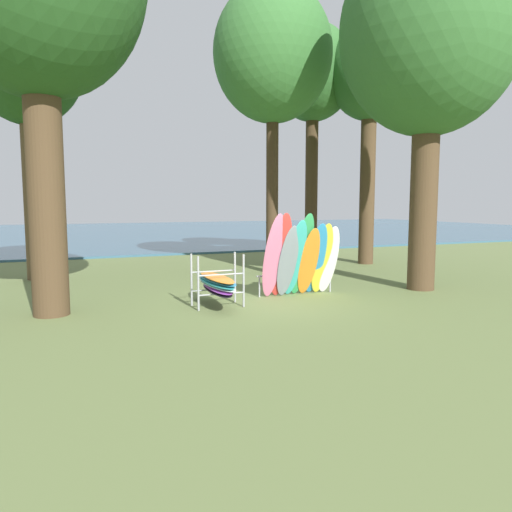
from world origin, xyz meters
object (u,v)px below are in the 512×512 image
tree_deep_back (273,55)px  board_storage_rack (217,283)px  leaning_board_pile (301,259)px  tree_foreground_right (430,35)px  tree_mid_behind (26,64)px  tree_far_left_back (313,77)px  tree_far_right_back (370,77)px

tree_deep_back → board_storage_rack: size_ratio=4.57×
leaning_board_pile → tree_deep_back: bearing=75.6°
tree_foreground_right → board_storage_rack: 8.81m
leaning_board_pile → board_storage_rack: leaning_board_pile is taller
tree_deep_back → board_storage_rack: tree_deep_back is taller
tree_foreground_right → tree_mid_behind: bearing=149.0°
tree_far_left_back → leaning_board_pile: 10.35m
tree_mid_behind → tree_deep_back: (7.61, -1.51, 0.70)m
tree_far_right_back → board_storage_rack: bearing=-145.6°
tree_foreground_right → tree_mid_behind: tree_foreground_right is taller
tree_far_right_back → tree_deep_back: bearing=-168.5°
leaning_board_pile → tree_mid_behind: bearing=138.3°
tree_mid_behind → tree_deep_back: bearing=-11.3°
tree_mid_behind → tree_deep_back: 7.79m
tree_foreground_right → tree_far_left_back: bearing=86.9°
tree_foreground_right → tree_deep_back: (-2.57, 4.60, 0.43)m
tree_mid_behind → board_storage_rack: size_ratio=4.13×
tree_foreground_right → tree_far_left_back: 7.24m
tree_foreground_right → tree_far_left_back: (0.40, 7.20, 0.61)m
tree_foreground_right → tree_far_right_back: size_ratio=1.04×
tree_far_right_back → leaning_board_pile: bearing=-137.4°
tree_foreground_right → tree_far_right_back: 5.89m
tree_far_right_back → board_storage_rack: 11.88m
tree_far_right_back → tree_deep_back: 4.66m
tree_far_right_back → board_storage_rack: size_ratio=4.42×
tree_far_left_back → tree_far_right_back: size_ratio=1.03×
tree_foreground_right → tree_deep_back: bearing=119.2°
tree_far_right_back → tree_deep_back: (-4.57, -0.93, 0.08)m
tree_far_left_back → leaning_board_pile: bearing=-120.5°
tree_deep_back → leaning_board_pile: size_ratio=4.30×
tree_far_left_back → tree_deep_back: size_ratio=0.99×
tree_foreground_right → board_storage_rack: (-6.06, 0.00, -6.40)m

